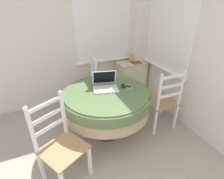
{
  "coord_description": "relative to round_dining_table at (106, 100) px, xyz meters",
  "views": [
    {
      "loc": [
        -0.07,
        -0.12,
        1.89
      ],
      "look_at": [
        0.85,
        2.0,
        0.68
      ],
      "focal_mm": 28.0,
      "sensor_mm": 36.0,
      "label": 1
    }
  ],
  "objects": [
    {
      "name": "laptop",
      "position": [
        0.02,
        0.09,
        0.19
      ],
      "size": [
        0.4,
        0.37,
        0.23
      ],
      "color": "white",
      "rests_on": "round_dining_table"
    },
    {
      "name": "computer_mouse",
      "position": [
        0.27,
        0.02,
        0.17
      ],
      "size": [
        0.07,
        0.1,
        0.05
      ],
      "color": "black",
      "rests_on": "round_dining_table"
    },
    {
      "name": "corner_cabinet",
      "position": [
        0.96,
        1.01,
        -0.25
      ],
      "size": [
        0.59,
        0.43,
        0.73
      ],
      "color": "beige",
      "rests_on": "ground_plane"
    },
    {
      "name": "storage_box",
      "position": [
        1.04,
        1.05,
        0.2
      ],
      "size": [
        0.17,
        0.13,
        0.17
      ],
      "color": "gold",
      "rests_on": "corner_cabinet"
    },
    {
      "name": "round_dining_table",
      "position": [
        0.0,
        0.0,
        0.0
      ],
      "size": [
        1.23,
        1.23,
        0.76
      ],
      "color": "#4C3D2D",
      "rests_on": "ground_plane"
    },
    {
      "name": "cell_phone",
      "position": [
        0.34,
        -0.02,
        0.15
      ],
      "size": [
        0.1,
        0.12,
        0.01
      ],
      "color": "#B2B7BC",
      "rests_on": "round_dining_table"
    },
    {
      "name": "dining_chair_near_right_window",
      "position": [
        0.86,
        -0.16,
        -0.14
      ],
      "size": [
        0.44,
        0.43,
        1.02
      ],
      "color": "#A87F51",
      "rests_on": "ground_plane"
    },
    {
      "name": "corner_room_shell",
      "position": [
        0.45,
        0.11,
        0.66
      ],
      "size": [
        4.24,
        4.96,
        2.55
      ],
      "color": "silver",
      "rests_on": "ground_plane"
    },
    {
      "name": "dining_chair_near_back_window",
      "position": [
        -0.04,
        0.86,
        -0.14
      ],
      "size": [
        0.46,
        0.48,
        1.02
      ],
      "color": "#A87F51",
      "rests_on": "ground_plane"
    },
    {
      "name": "book_on_cabinet",
      "position": [
        1.02,
        0.95,
        0.13
      ],
      "size": [
        0.17,
        0.22,
        0.02
      ],
      "color": "#BC3338",
      "rests_on": "corner_cabinet"
    },
    {
      "name": "dining_chair_camera_near",
      "position": [
        -0.73,
        -0.46,
        -0.14
      ],
      "size": [
        0.59,
        0.58,
        1.02
      ],
      "color": "#A87F51",
      "rests_on": "ground_plane"
    }
  ]
}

